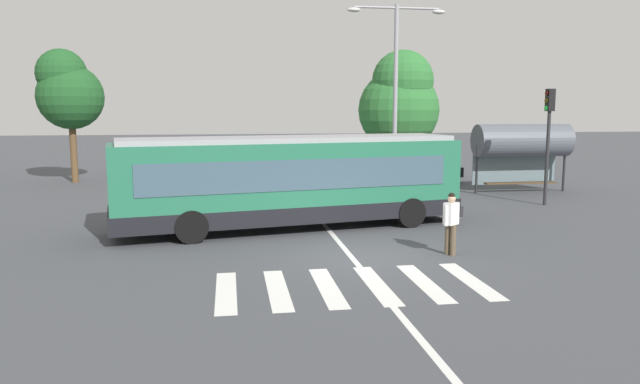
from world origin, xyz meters
The scene contains 16 objects.
ground_plane centered at (0.00, 0.00, 0.00)m, with size 160.00×160.00×0.00m, color #424449.
city_transit_bus centered at (-1.47, 4.19, 1.59)m, with size 11.88×4.64×3.06m.
pedestrian_crossing_street centered at (2.44, -0.12, 0.97)m, with size 0.49×0.44×1.72m.
parked_car_silver centered at (-5.42, 16.43, 0.77)m, with size 1.94×4.53×1.35m.
parked_car_blue centered at (-2.72, 16.49, 0.77)m, with size 2.04×4.58×1.35m.
parked_car_champagne centered at (-0.18, 15.81, 0.77)m, with size 1.95×4.54×1.35m.
parked_car_teal centered at (2.59, 16.35, 0.77)m, with size 2.08×4.60×1.35m.
parked_car_red centered at (5.31, 16.28, 0.77)m, with size 1.88×4.50×1.35m.
parked_car_black centered at (7.90, 16.51, 0.77)m, with size 1.95×4.54×1.35m.
traffic_light_far_corner centered at (9.46, 7.36, 3.20)m, with size 0.33×0.32×4.77m.
bus_stop_shelter centered at (10.32, 11.13, 2.42)m, with size 4.58×1.54×3.25m.
twin_arm_street_lamp centered at (3.98, 10.87, 5.28)m, with size 4.46×0.32×8.52m.
background_tree_left centered at (-11.88, 18.41, 4.94)m, with size 3.47×3.47×7.12m.
background_tree_right centered at (6.05, 17.11, 4.37)m, with size 4.54×4.54×7.20m.
crosswalk_painted_stripes centered at (-0.79, -2.51, 0.00)m, with size 6.07×3.03×0.01m.
lane_center_line centered at (-0.27, 2.00, 0.00)m, with size 0.16×24.00×0.01m, color silver.
Camera 1 is at (-3.49, -15.09, 3.95)m, focal length 33.08 mm.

